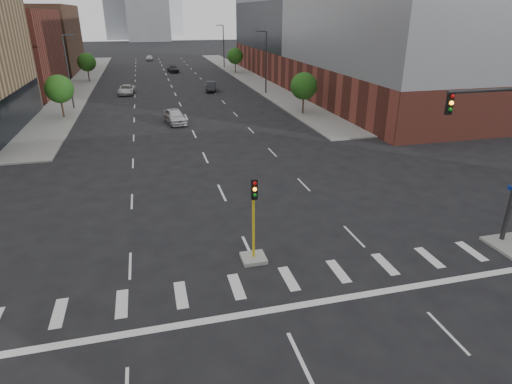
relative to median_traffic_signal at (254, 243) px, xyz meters
name	(u,v)px	position (x,y,z in m)	size (l,w,h in m)	color
sidewalk_left_far	(83,82)	(-15.00, 65.03, -0.90)	(5.00, 92.00, 0.15)	gray
sidewalk_right_far	(247,77)	(15.00, 65.03, -0.90)	(5.00, 92.00, 0.15)	gray
building_left_far_b	(23,39)	(-27.50, 83.03, 5.53)	(20.00, 24.00, 13.00)	brown
building_right_main	(353,16)	(29.50, 51.03, 10.03)	(24.00, 70.00, 22.00)	brown
median_traffic_signal	(254,243)	(0.00, 0.00, 0.00)	(1.20, 1.20, 4.40)	#999993
mast_arm_signal	(512,142)	(12.61, -1.47, 4.67)	(5.12, 0.90, 9.07)	#2D2D30
streetlight_right_a	(265,60)	(13.41, 46.03, 4.04)	(1.60, 0.22, 9.07)	#2D2D30
streetlight_right_b	(223,44)	(13.41, 81.03, 4.04)	(1.60, 0.22, 9.07)	#2D2D30
streetlight_left	(68,69)	(-13.41, 41.03, 4.04)	(1.60, 0.22, 9.07)	#2D2D30
tree_left_near	(59,89)	(-14.00, 36.03, 2.42)	(3.20, 3.20, 4.85)	#382619
tree_left_far	(87,62)	(-14.00, 66.03, 2.42)	(3.20, 3.20, 4.85)	#382619
tree_right_near	(304,86)	(14.00, 31.03, 2.42)	(3.20, 3.20, 4.85)	#382619
tree_right_far	(235,56)	(14.00, 71.03, 2.42)	(3.20, 3.20, 4.85)	#382619
car_near_left	(175,116)	(-1.50, 30.10, -0.16)	(1.92, 4.77, 1.62)	silver
car_mid_right	(211,87)	(5.75, 50.35, -0.24)	(1.55, 4.44, 1.46)	black
car_far_left	(127,90)	(-7.16, 50.90, -0.29)	(2.28, 4.94, 1.37)	silver
car_deep_right	(173,69)	(1.64, 75.67, -0.28)	(1.93, 4.75, 1.38)	black
car_distant	(149,58)	(-2.51, 101.69, -0.29)	(1.61, 4.01, 1.37)	silver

